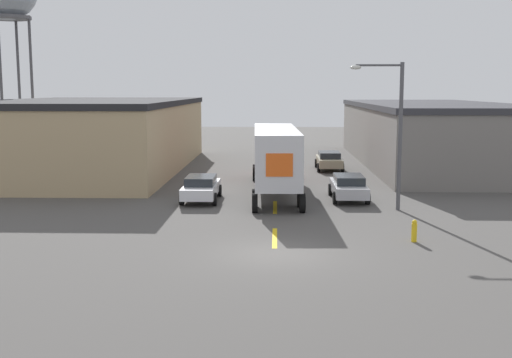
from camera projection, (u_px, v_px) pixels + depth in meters
name	position (u px, v px, depth m)	size (l,w,h in m)	color
ground_plane	(275.00, 254.00, 23.89)	(160.00, 160.00, 0.00)	#4C4947
road_centerline	(275.00, 207.00, 33.28)	(0.20, 17.36, 0.01)	gold
warehouse_left	(90.00, 135.00, 48.67)	(14.09, 26.24, 5.28)	tan
warehouse_right	(431.00, 133.00, 52.19)	(11.34, 29.65, 4.97)	slate
semi_truck	(275.00, 153.00, 37.68)	(3.08, 14.27, 3.88)	#B21919
parked_car_left_far	(201.00, 187.00, 35.11)	(1.96, 4.64, 1.38)	silver
parked_car_right_mid	(349.00, 186.00, 35.44)	(1.96, 4.64, 1.38)	#B2B2B7
parked_car_right_far	(329.00, 160.00, 48.54)	(1.96, 4.64, 1.38)	tan
street_lamp	(394.00, 124.00, 31.94)	(2.67, 0.32, 7.40)	#4C4C51
fire_hydrant	(414.00, 231.00, 25.70)	(0.22, 0.22, 0.91)	gold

